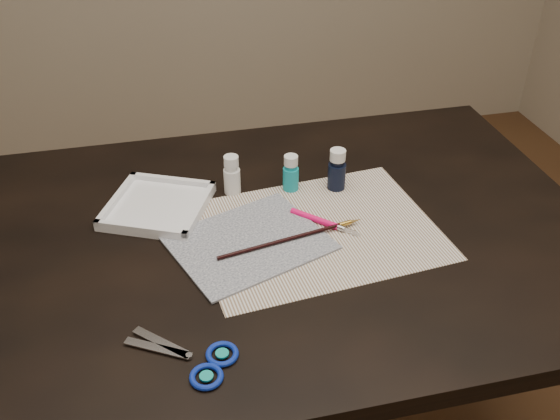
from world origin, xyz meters
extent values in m
cube|color=black|center=(0.00, 0.00, 0.38)|extent=(1.30, 0.90, 0.75)
cube|color=white|center=(0.07, -0.02, 0.75)|extent=(0.51, 0.41, 0.00)
cube|color=black|center=(-0.07, -0.03, 0.75)|extent=(0.35, 0.31, 0.00)
cylinder|color=white|center=(-0.07, 0.16, 0.79)|extent=(0.05, 0.05, 0.09)
cylinder|color=#159EAE|center=(0.06, 0.14, 0.79)|extent=(0.05, 0.05, 0.08)
cylinder|color=black|center=(0.16, 0.13, 0.80)|extent=(0.05, 0.05, 0.10)
cube|color=white|center=(-0.23, 0.13, 0.76)|extent=(0.26, 0.26, 0.02)
camera|label=1|loc=(-0.23, -0.99, 1.50)|focal=40.00mm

